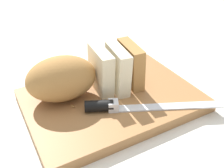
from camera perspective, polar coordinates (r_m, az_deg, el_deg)
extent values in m
plane|color=silver|center=(0.58, 0.00, -4.48)|extent=(3.00, 3.00, 0.00)
cube|color=#9E6B3D|center=(0.57, 0.00, -3.53)|extent=(0.37, 0.26, 0.02)
ellipsoid|color=#A8753D|center=(0.54, -11.07, 1.18)|extent=(0.16, 0.11, 0.10)
cube|color=beige|center=(0.56, -2.53, 3.07)|extent=(0.04, 0.09, 0.10)
cube|color=beige|center=(0.57, 1.19, 3.33)|extent=(0.04, 0.10, 0.10)
cube|color=#A8753D|center=(0.59, 4.12, 4.36)|extent=(0.04, 0.10, 0.10)
cube|color=silver|center=(0.54, 12.31, -4.87)|extent=(0.22, 0.11, 0.00)
cylinder|color=black|center=(0.52, -2.88, -4.82)|extent=(0.06, 0.04, 0.02)
cube|color=silver|center=(0.52, 0.28, -4.78)|extent=(0.03, 0.03, 0.02)
sphere|color=#A8753D|center=(0.54, -8.84, -4.72)|extent=(0.00, 0.00, 0.00)
sphere|color=#A8753D|center=(0.53, -8.54, -4.99)|extent=(0.01, 0.01, 0.01)
sphere|color=#A8753D|center=(0.59, -0.47, -0.26)|extent=(0.01, 0.01, 0.01)
sphere|color=#A8753D|center=(0.54, -0.21, -4.40)|extent=(0.00, 0.00, 0.00)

